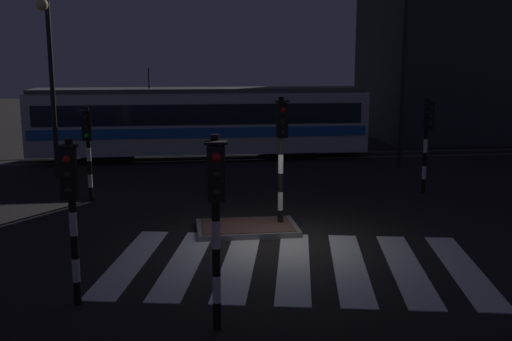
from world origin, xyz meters
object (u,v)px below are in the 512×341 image
Objects in this scene: traffic_light_kerb_mid_left at (216,205)px; traffic_light_corner_far_left at (88,140)px; traffic_light_median_centre at (281,143)px; traffic_light_corner_far_right at (427,131)px; street_lamp_trackside_right at (406,57)px; tram at (201,121)px; traffic_light_corner_near_left at (71,198)px; street_lamp_trackside_left at (49,67)px.

traffic_light_kerb_mid_left is 10.42m from traffic_light_corner_far_left.
traffic_light_corner_far_right is at bearing 33.46° from traffic_light_median_centre.
traffic_light_median_centre is 1.07× the size of traffic_light_kerb_mid_left.
street_lamp_trackside_right is 9.47m from tram.
traffic_light_corner_far_right is (10.27, 8.23, 0.09)m from traffic_light_corner_near_left.
traffic_light_kerb_mid_left is (-2.10, -5.86, -0.15)m from traffic_light_median_centre.
tram is at bearing 157.41° from street_lamp_trackside_right.
tram is at bearing 36.13° from street_lamp_trackside_left.
street_lamp_trackside_right is (14.02, 0.69, 0.37)m from street_lamp_trackside_left.
traffic_light_kerb_mid_left reaches higher than traffic_light_corner_far_left.
street_lamp_trackside_right is 0.48× the size of tram.
traffic_light_corner_far_left is 4.80m from street_lamp_trackside_left.
tram is (3.88, 7.99, -0.25)m from traffic_light_corner_far_left.
tram is (0.44, 17.82, -0.44)m from traffic_light_kerb_mid_left.
street_lamp_trackside_left is at bearing 133.24° from traffic_light_median_centre.
traffic_light_corner_near_left is 16.72m from tram.
traffic_light_kerb_mid_left is at bearing -128.97° from traffic_light_corner_far_right.
traffic_light_kerb_mid_left is 0.50× the size of street_lamp_trackside_left.
traffic_light_corner_far_left is 0.20× the size of tram.
traffic_light_corner_near_left is at bearing -130.99° from street_lamp_trackside_right.
traffic_light_median_centre is at bearing -146.54° from traffic_light_corner_far_right.
traffic_light_kerb_mid_left is 14.79m from street_lamp_trackside_left.
tram is (-1.66, 11.97, -0.60)m from traffic_light_median_centre.
tram is at bearing 97.89° from traffic_light_median_centre.
traffic_light_median_centre is at bearing -46.76° from street_lamp_trackside_left.
traffic_light_kerb_mid_left reaches higher than traffic_light_corner_far_right.
street_lamp_trackside_left is at bearing 102.54° from traffic_light_corner_near_left.
street_lamp_trackside_left is at bearing -177.19° from street_lamp_trackside_right.
traffic_light_kerb_mid_left is 1.09× the size of traffic_light_corner_far_left.
traffic_light_median_centre is 6.79m from traffic_light_corner_far_right.
street_lamp_trackside_left is 14.05m from street_lamp_trackside_right.
traffic_light_median_centre is 11.05m from street_lamp_trackside_right.
traffic_light_median_centre reaches higher than traffic_light_corner_far_left.
tram is (-7.32, 8.23, -0.39)m from traffic_light_corner_far_right.
traffic_light_corner_far_right is at bearing -1.25° from traffic_light_corner_far_left.
street_lamp_trackside_right is at bearing 51.87° from traffic_light_median_centre.
street_lamp_trackside_left is at bearing 111.00° from traffic_light_kerb_mid_left.
tram is (-8.33, 3.47, -2.88)m from street_lamp_trackside_right.
street_lamp_trackside_right is at bearing -22.59° from tram.
traffic_light_corner_far_right reaches higher than traffic_light_corner_far_left.
traffic_light_median_centre is at bearing 70.25° from traffic_light_kerb_mid_left.
traffic_light_median_centre is at bearing -35.71° from traffic_light_corner_far_left.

